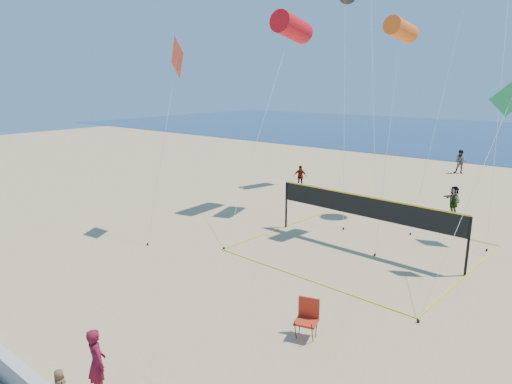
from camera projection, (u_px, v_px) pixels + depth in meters
The scene contains 11 objects.
ground at pixel (193, 375), 11.61m from camera, with size 120.00×120.00×0.00m, color tan.
woman at pixel (97, 363), 10.66m from camera, with size 0.63×0.41×1.73m, color maroon.
far_person_0 at pixel (300, 176), 31.98m from camera, with size 0.91×0.38×1.56m, color gray.
far_person_1 at pixel (453, 200), 25.41m from camera, with size 1.51×0.48×1.63m, color gray.
far_person_3 at pixel (461, 162), 36.80m from camera, with size 0.92×0.72×1.90m, color gray.
camp_chair at pixel (307, 315), 13.23m from camera, with size 0.77×0.89×1.29m.
volleyball_net at pixel (365, 212), 20.06m from camera, with size 9.56×9.42×2.42m.
kite_0 at pixel (292, 27), 24.78m from camera, with size 2.66×9.19×10.93m.
kite_2 at pixel (401, 30), 20.37m from camera, with size 1.44×4.42×10.07m.
kite_3 at pixel (176, 64), 20.93m from camera, with size 1.76×2.99×9.30m.
kite_4 at pixel (508, 108), 16.29m from camera, with size 1.53×6.03×7.50m.
Camera 1 is at (7.66, -6.89, 7.28)m, focal length 32.00 mm.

